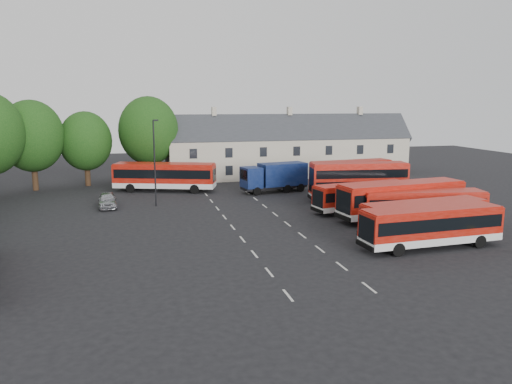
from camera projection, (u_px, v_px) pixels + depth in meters
ground at (237, 233)px, 41.50m from camera, size 140.00×140.00×0.00m
lane_markings at (260, 225)px, 44.00m from camera, size 5.15×33.80×0.01m
treeline at (13, 140)px, 53.90m from camera, size 29.92×32.59×12.01m
terrace_houses at (289, 150)px, 72.77m from camera, size 35.70×7.13×10.06m
bus_row_a at (432, 224)px, 36.97m from camera, size 11.03×3.14×3.08m
bus_row_b at (424, 216)px, 39.63m from camera, size 10.81×3.55×3.00m
bus_row_c at (423, 204)px, 44.13m from camera, size 11.08×4.25×3.06m
bus_row_d at (401, 197)px, 45.97m from camera, size 12.56×4.30×3.48m
bus_row_e at (362, 195)px, 49.29m from camera, size 10.29×3.88×2.84m
bus_dd_south at (359, 180)px, 54.04m from camera, size 10.70×3.53×4.31m
bus_dd_north at (351, 175)px, 58.22m from camera, size 10.05×3.47×4.04m
bus_north at (165, 175)px, 60.44m from camera, size 12.44×6.49×3.45m
box_truck at (275, 176)px, 60.00m from camera, size 8.30×3.94×3.49m
silver_car at (107, 200)px, 51.43m from camera, size 2.06×4.61×1.54m
lamppost at (155, 161)px, 51.38m from camera, size 0.62×0.40×8.99m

